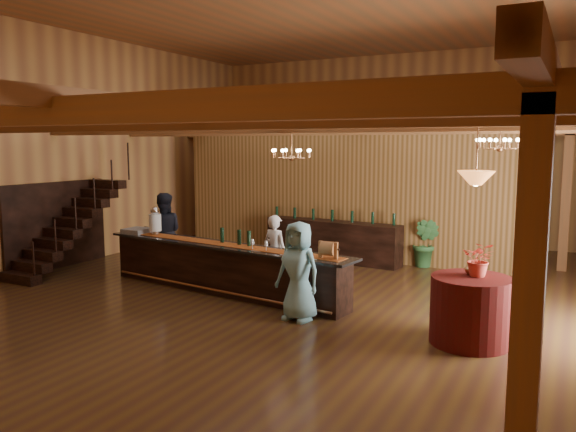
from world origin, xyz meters
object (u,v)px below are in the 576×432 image
at_px(backbar_shelf, 332,241).
at_px(guest, 298,271).
at_px(tasting_bar, 223,268).
at_px(pendant_lamp, 476,178).
at_px(raffle_drum, 328,249).
at_px(staff_second, 163,232).
at_px(beverage_dispenser, 155,221).
at_px(round_table, 470,310).
at_px(chandelier_right, 500,143).
at_px(bartender, 275,252).
at_px(floor_plant, 426,243).
at_px(chandelier_left, 292,153).

xyz_separation_m(backbar_shelf, guest, (1.37, -4.60, 0.32)).
bearing_deg(tasting_bar, pendant_lamp, -1.01).
distance_m(raffle_drum, staff_second, 4.73).
height_order(beverage_dispenser, guest, guest).
distance_m(raffle_drum, round_table, 2.50).
distance_m(chandelier_right, pendant_lamp, 2.38).
relative_size(tasting_bar, beverage_dispenser, 9.56).
bearing_deg(backbar_shelf, round_table, -42.16).
distance_m(beverage_dispenser, round_table, 6.80).
bearing_deg(backbar_shelf, raffle_drum, -62.38).
distance_m(bartender, staff_second, 2.96).
height_order(tasting_bar, bartender, bartender).
distance_m(chandelier_right, bartender, 4.63).
bearing_deg(chandelier_right, floor_plant, 127.23).
relative_size(bartender, staff_second, 0.83).
bearing_deg(beverage_dispenser, chandelier_left, 15.63).
bearing_deg(round_table, tasting_bar, 171.61).
relative_size(chandelier_right, bartender, 0.54).
bearing_deg(chandelier_right, tasting_bar, -161.13).
bearing_deg(floor_plant, raffle_drum, -97.46).
xyz_separation_m(staff_second, guest, (4.26, -1.74, -0.08)).
relative_size(raffle_drum, floor_plant, 0.29).
xyz_separation_m(chandelier_left, chandelier_right, (3.83, 0.54, 0.20)).
relative_size(chandelier_left, pendant_lamp, 0.89).
height_order(beverage_dispenser, staff_second, staff_second).
bearing_deg(guest, chandelier_right, 51.18).
bearing_deg(guest, pendant_lamp, 11.83).
xyz_separation_m(tasting_bar, backbar_shelf, (0.71, 3.74, 0.01)).
relative_size(round_table, staff_second, 0.64).
bearing_deg(raffle_drum, beverage_dispenser, 171.43).
height_order(backbar_shelf, staff_second, staff_second).
xyz_separation_m(beverage_dispenser, chandelier_right, (6.69, 1.34, 1.65)).
relative_size(beverage_dispenser, pendant_lamp, 0.67).
relative_size(raffle_drum, pendant_lamp, 0.38).
distance_m(backbar_shelf, bartender, 3.02).
height_order(backbar_shelf, pendant_lamp, pendant_lamp).
xyz_separation_m(beverage_dispenser, staff_second, (-0.27, 0.58, -0.34)).
height_order(raffle_drum, floor_plant, raffle_drum).
xyz_separation_m(pendant_lamp, bartender, (-4.00, 1.43, -1.66)).
bearing_deg(staff_second, chandelier_right, 148.23).
bearing_deg(chandelier_left, beverage_dispenser, -164.37).
bearing_deg(pendant_lamp, staff_second, 167.25).
height_order(tasting_bar, floor_plant, floor_plant).
xyz_separation_m(backbar_shelf, bartender, (0.06, -3.01, 0.25)).
relative_size(round_table, pendant_lamp, 1.26).
height_order(chandelier_right, staff_second, chandelier_right).
xyz_separation_m(raffle_drum, bartender, (-1.61, 1.08, -0.38)).
height_order(guest, floor_plant, guest).
bearing_deg(guest, backbar_shelf, 114.92).
height_order(chandelier_left, pendant_lamp, same).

